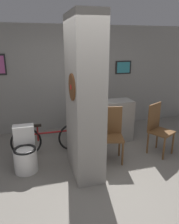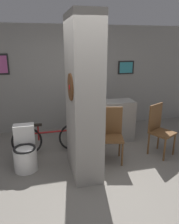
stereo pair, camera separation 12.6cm
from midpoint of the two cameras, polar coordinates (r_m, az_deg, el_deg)
ground_plane at (r=3.68m, az=3.29°, el=-18.48°), size 14.00×14.00×0.00m
wall_back at (r=5.61m, az=-4.55°, el=8.65°), size 8.00×0.09×2.60m
pillar_center at (r=3.51m, az=-0.56°, el=3.30°), size 0.48×0.95×2.60m
counter_shelf at (r=4.94m, az=4.16°, el=-2.60°), size 1.43×0.44×0.94m
toilet at (r=4.09m, az=-15.60°, el=-10.02°), size 0.41×0.57×0.76m
chair_near_pillar at (r=4.17m, az=6.66°, el=-5.25°), size 0.50×0.50×1.02m
chair_by_doorway at (r=4.59m, az=18.48°, el=-3.91°), size 0.55×0.55×1.02m
bicycle at (r=4.53m, az=-9.31°, el=-6.82°), size 1.53×0.42×0.65m
bottle_tall at (r=4.72m, az=3.24°, el=3.78°), size 0.06×0.06×0.30m
bottle_short at (r=4.83m, az=4.26°, el=3.75°), size 0.09×0.09×0.22m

